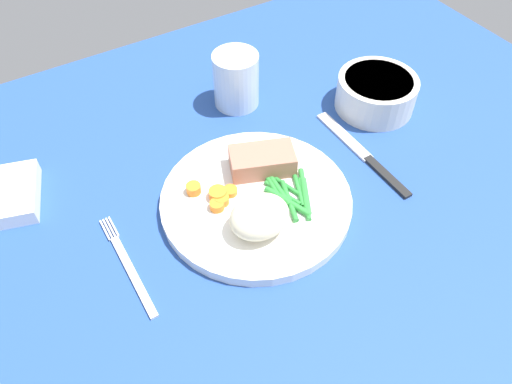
% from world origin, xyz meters
% --- Properties ---
extents(dining_table, '(1.20, 0.90, 0.02)m').
position_xyz_m(dining_table, '(0.00, 0.00, 0.01)').
color(dining_table, '#234793').
rests_on(dining_table, ground).
extents(dinner_plate, '(0.26, 0.26, 0.02)m').
position_xyz_m(dinner_plate, '(-0.02, -0.01, 0.03)').
color(dinner_plate, white).
rests_on(dinner_plate, dining_table).
extents(meat_portion, '(0.10, 0.08, 0.03)m').
position_xyz_m(meat_portion, '(0.02, 0.03, 0.05)').
color(meat_portion, '#A86B56').
rests_on(meat_portion, dinner_plate).
extents(mashed_potatoes, '(0.08, 0.07, 0.05)m').
position_xyz_m(mashed_potatoes, '(-0.04, -0.06, 0.06)').
color(mashed_potatoes, beige).
rests_on(mashed_potatoes, dinner_plate).
extents(carrot_slices, '(0.06, 0.06, 0.01)m').
position_xyz_m(carrot_slices, '(-0.07, 0.02, 0.04)').
color(carrot_slices, orange).
rests_on(carrot_slices, dinner_plate).
extents(green_beans, '(0.07, 0.10, 0.01)m').
position_xyz_m(green_beans, '(0.02, -0.03, 0.04)').
color(green_beans, '#2D8C38').
rests_on(green_beans, dinner_plate).
extents(fork, '(0.01, 0.17, 0.00)m').
position_xyz_m(fork, '(-0.21, -0.01, 0.02)').
color(fork, silver).
rests_on(fork, dining_table).
extents(knife, '(0.02, 0.21, 0.01)m').
position_xyz_m(knife, '(0.17, -0.01, 0.02)').
color(knife, black).
rests_on(knife, dining_table).
extents(water_glass, '(0.07, 0.07, 0.09)m').
position_xyz_m(water_glass, '(0.07, 0.20, 0.06)').
color(water_glass, silver).
rests_on(water_glass, dining_table).
extents(salad_bowl, '(0.13, 0.13, 0.05)m').
position_xyz_m(salad_bowl, '(0.25, 0.07, 0.05)').
color(salad_bowl, silver).
rests_on(salad_bowl, dining_table).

